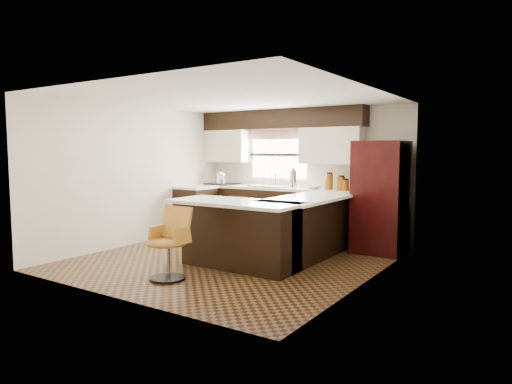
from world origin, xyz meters
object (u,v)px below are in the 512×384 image
Objects in this scene: refrigerator at (381,197)px; peninsula_return at (240,236)px; peninsula_long at (306,229)px; bar_chair at (167,244)px.

peninsula_return is at bearing -123.18° from refrigerator.
peninsula_return is at bearing -118.30° from peninsula_long.
peninsula_long is 1.09× the size of refrigerator.
refrigerator reaches higher than peninsula_long.
bar_chair is at bearing -119.91° from refrigerator.
peninsula_long is at bearing -127.29° from refrigerator.
peninsula_long is 2.12× the size of bar_chair.
peninsula_long is at bearing 63.85° from bar_chair.
peninsula_long is 2.19m from bar_chair.
refrigerator is at bearing 52.71° from peninsula_long.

